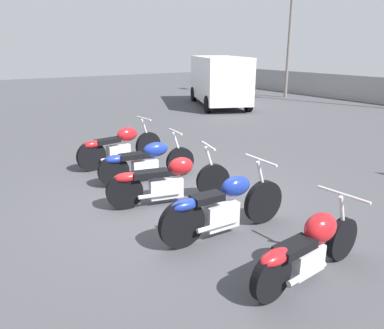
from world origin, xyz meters
TOP-DOWN VIEW (x-y plane):
  - ground_plane at (0.00, 0.00)m, footprint 60.00×60.00m
  - light_pole_right at (-9.10, 12.32)m, footprint 0.70×0.35m
  - motorcycle_slot_0 at (-2.63, -0.05)m, footprint 0.60×2.13m
  - motorcycle_slot_1 at (-1.30, -0.05)m, footprint 0.59×2.04m
  - motorcycle_slot_2 at (-0.09, -0.26)m, footprint 0.80×2.18m
  - motorcycle_slot_3 at (1.36, -0.17)m, footprint 0.67×2.12m
  - motorcycle_slot_4 at (2.76, -0.01)m, footprint 0.68×1.92m
  - parked_van at (-8.63, 7.40)m, footprint 5.13×3.66m

SIDE VIEW (x-z plane):
  - ground_plane at x=0.00m, z-range 0.00..0.00m
  - motorcycle_slot_4 at x=2.76m, z-range -0.06..0.87m
  - motorcycle_slot_2 at x=-0.09m, z-range -0.08..0.90m
  - motorcycle_slot_1 at x=-1.30m, z-range -0.08..0.90m
  - motorcycle_slot_3 at x=1.36m, z-range -0.08..0.96m
  - motorcycle_slot_0 at x=-2.63m, z-range -0.07..0.96m
  - parked_van at x=-8.63m, z-range 0.12..2.32m
  - light_pole_right at x=-9.10m, z-range 0.68..8.01m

